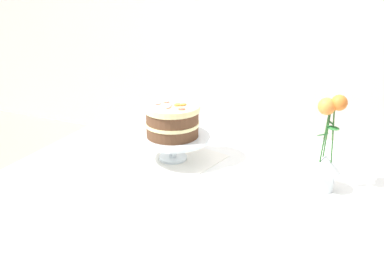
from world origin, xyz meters
The scene contains 5 objects.
dining_table centered at (0.00, -0.03, 0.65)m, with size 1.40×1.00×0.74m.
linen_napkin centered at (-0.16, 0.04, 0.74)m, with size 0.32×0.32×0.00m, color white.
cake_stand centered at (-0.16, 0.04, 0.82)m, with size 0.29×0.29×0.10m.
layer_cake centered at (-0.16, 0.04, 0.90)m, with size 0.21×0.21×0.13m.
flower_vase centered at (0.41, 0.03, 0.88)m, with size 0.10×0.10×0.33m.
Camera 1 is at (0.51, -1.28, 1.42)m, focal length 38.77 mm.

